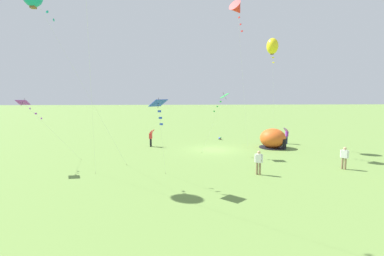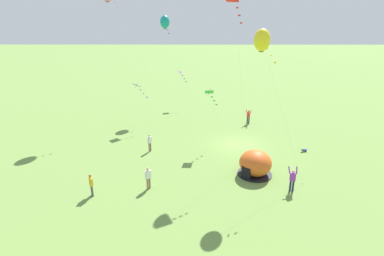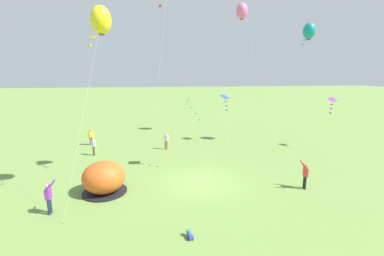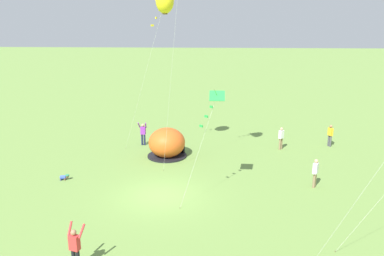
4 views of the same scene
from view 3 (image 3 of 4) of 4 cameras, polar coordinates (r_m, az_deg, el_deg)
name	(u,v)px [view 3 (image 3 of 4)]	position (r m, az deg, el deg)	size (l,w,h in m)	color
ground_plane	(200,182)	(18.71, 1.86, -11.93)	(300.00, 300.00, 0.00)	olive
popup_tent	(104,178)	(17.76, -19.00, -10.44)	(2.81, 2.81, 2.10)	#D8591E
toddler_crawling	(190,234)	(13.00, -0.55, -22.57)	(0.32, 0.55, 0.32)	blue
person_watching_sky	(305,175)	(18.92, 23.84, -9.44)	(0.58, 0.70, 1.89)	black
person_with_toddler	(49,197)	(16.41, -29.24, -13.21)	(0.49, 0.68, 1.89)	#1E2347
person_far_back	(94,145)	(26.01, -21.02, -3.65)	(0.45, 0.44, 1.72)	#8C7251
person_center_field	(166,140)	(26.38, -5.76, -2.70)	(0.53, 0.40, 1.72)	#8C7251
person_strolling	(91,136)	(29.94, -21.56, -1.74)	(0.54, 0.38, 1.72)	#4C4C51
kite_pink	(242,11)	(33.81, 11.03, 24.16)	(2.65, 7.34, 15.84)	silver
kite_teal	(309,31)	(30.28, 24.60, 19.03)	(5.60, 3.54, 12.71)	silver
kite_yellow	(101,20)	(16.83, -19.59, 21.67)	(2.62, 4.12, 11.41)	silver
kite_blue	(225,99)	(28.99, 7.37, 6.42)	(1.16, 3.54, 5.43)	silver
kite_green	(190,104)	(20.04, -0.53, 5.35)	(2.19, 2.22, 5.90)	silver
kite_purple	(332,102)	(29.60, 28.68, 5.01)	(3.16, 3.54, 5.35)	silver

